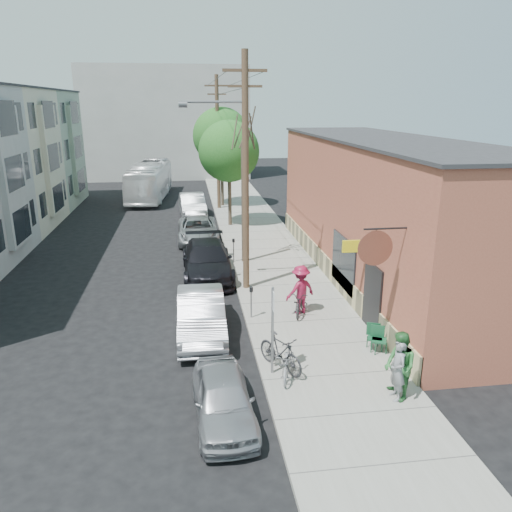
{
  "coord_description": "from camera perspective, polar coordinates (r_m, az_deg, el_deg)",
  "views": [
    {
      "loc": [
        -0.01,
        -17.05,
        8.09
      ],
      "look_at": [
        2.94,
        4.25,
        1.5
      ],
      "focal_mm": 35.0,
      "sensor_mm": 36.0,
      "label": 1
    }
  ],
  "objects": [
    {
      "name": "ground",
      "position": [
        18.87,
        -7.17,
        -8.49
      ],
      "size": [
        120.0,
        120.0,
        0.0
      ],
      "primitive_type": "plane",
      "color": "black"
    },
    {
      "name": "utility_pole_far",
      "position": [
        39.24,
        -4.39,
        12.98
      ],
      "size": [
        1.8,
        0.28,
        10.0
      ],
      "color": "#503A28",
      "rests_on": "sidewalk"
    },
    {
      "name": "patio_chair_a",
      "position": [
        17.36,
        13.45,
        -9.05
      ],
      "size": [
        0.64,
        0.64,
        0.88
      ],
      "primitive_type": null,
      "rotation": [
        0.0,
        0.0,
        -0.36
      ],
      "color": "#14482A",
      "rests_on": "sidewalk"
    },
    {
      "name": "cyclist",
      "position": [
        19.57,
        5.1,
        -3.85
      ],
      "size": [
        1.45,
        1.17,
        1.96
      ],
      "primitive_type": "imported",
      "rotation": [
        0.0,
        0.0,
        3.55
      ],
      "color": "maroon",
      "rests_on": "sidewalk"
    },
    {
      "name": "cyclist_bike",
      "position": [
        19.75,
        5.06,
        -5.18
      ],
      "size": [
        1.23,
        1.98,
        0.98
      ],
      "primitive_type": "imported",
      "rotation": [
        0.0,
        0.0,
        -0.33
      ],
      "color": "black",
      "rests_on": "sidewalk"
    },
    {
      "name": "parking_meter_near",
      "position": [
        19.16,
        -0.55,
        -4.74
      ],
      "size": [
        0.14,
        0.14,
        1.24
      ],
      "color": "slate",
      "rests_on": "sidewalk"
    },
    {
      "name": "bus",
      "position": [
        45.47,
        -12.04,
        8.42
      ],
      "size": [
        3.51,
        11.41,
        3.13
      ],
      "primitive_type": "imported",
      "rotation": [
        0.0,
        0.0,
        -0.08
      ],
      "color": "white",
      "rests_on": "ground"
    },
    {
      "name": "parked_bike_b",
      "position": [
        15.4,
        3.56,
        -12.16
      ],
      "size": [
        0.99,
        1.75,
        0.87
      ],
      "primitive_type": "imported",
      "rotation": [
        0.0,
        0.0,
        -0.26
      ],
      "color": "gray",
      "rests_on": "sidewalk"
    },
    {
      "name": "tree_bare",
      "position": [
        25.46,
        -1.41,
        6.0
      ],
      "size": [
        0.24,
        0.24,
        6.12
      ],
      "color": "#44392C",
      "rests_on": "sidewalk"
    },
    {
      "name": "parking_meter_far",
      "position": [
        25.91,
        -2.58,
        1.1
      ],
      "size": [
        0.14,
        0.14,
        1.24
      ],
      "color": "slate",
      "rests_on": "sidewalk"
    },
    {
      "name": "car_3",
      "position": [
        30.53,
        -6.65,
        2.96
      ],
      "size": [
        2.4,
        5.18,
        1.44
      ],
      "primitive_type": "imported",
      "rotation": [
        0.0,
        0.0,
        0.0
      ],
      "color": "#929699",
      "rests_on": "ground"
    },
    {
      "name": "tree_leafy_mid",
      "position": [
        33.45,
        -3.11,
        11.85
      ],
      "size": [
        4.02,
        4.02,
        6.95
      ],
      "color": "#44392C",
      "rests_on": "sidewalk"
    },
    {
      "name": "patio_chair_b",
      "position": [
        17.24,
        13.9,
        -9.29
      ],
      "size": [
        0.66,
        0.66,
        0.88
      ],
      "primitive_type": null,
      "rotation": [
        0.0,
        0.0,
        -0.43
      ],
      "color": "#14482A",
      "rests_on": "sidewalk"
    },
    {
      "name": "patron_green",
      "position": [
        14.65,
        16.11,
        -12.0
      ],
      "size": [
        0.82,
        1.02,
        1.98
      ],
      "primitive_type": "imported",
      "rotation": [
        0.0,
        0.0,
        -1.49
      ],
      "color": "#2A6A30",
      "rests_on": "sidewalk"
    },
    {
      "name": "car_4",
      "position": [
        37.63,
        -7.26,
        5.79
      ],
      "size": [
        2.09,
        5.15,
        1.66
      ],
      "primitive_type": "imported",
      "rotation": [
        0.0,
        0.0,
        0.07
      ],
      "color": "#989C9F",
      "rests_on": "ground"
    },
    {
      "name": "parked_bike_a",
      "position": [
        15.69,
        2.8,
        -10.93
      ],
      "size": [
        1.46,
        1.96,
        1.17
      ],
      "primitive_type": "imported",
      "rotation": [
        0.0,
        0.0,
        0.53
      ],
      "color": "black",
      "rests_on": "sidewalk"
    },
    {
      "name": "utility_pole_near",
      "position": [
        21.28,
        -1.37,
        9.8
      ],
      "size": [
        3.57,
        0.28,
        10.0
      ],
      "color": "#503A28",
      "rests_on": "sidewalk"
    },
    {
      "name": "cafe_building",
      "position": [
        24.28,
        14.09,
        5.16
      ],
      "size": [
        6.6,
        20.2,
        6.61
      ],
      "color": "#9C4E3A",
      "rests_on": "ground"
    },
    {
      "name": "car_0",
      "position": [
        13.69,
        -3.75,
        -15.94
      ],
      "size": [
        1.7,
        3.86,
        1.29
      ],
      "primitive_type": "imported",
      "rotation": [
        0.0,
        0.0,
        0.05
      ],
      "color": "#9A9BA2",
      "rests_on": "ground"
    },
    {
      "name": "patron_grey",
      "position": [
        14.66,
        15.89,
        -12.4
      ],
      "size": [
        0.43,
        0.65,
        1.79
      ],
      "primitive_type": "imported",
      "rotation": [
        0.0,
        0.0,
        -1.57
      ],
      "color": "gray",
      "rests_on": "sidewalk"
    },
    {
      "name": "car_2",
      "position": [
        24.2,
        -5.61,
        -0.5
      ],
      "size": [
        2.39,
        5.76,
        1.66
      ],
      "primitive_type": "imported",
      "rotation": [
        0.0,
        0.0,
        0.01
      ],
      "color": "black",
      "rests_on": "ground"
    },
    {
      "name": "tree_leafy_far",
      "position": [
        40.24,
        -3.98,
        13.5
      ],
      "size": [
        4.47,
        4.47,
        7.72
      ],
      "color": "#44392C",
      "rests_on": "sidewalk"
    },
    {
      "name": "sidewalk",
      "position": [
        29.48,
        0.72,
        1.27
      ],
      "size": [
        4.5,
        58.0,
        0.15
      ],
      "primitive_type": "cube",
      "color": "gray",
      "rests_on": "ground"
    },
    {
      "name": "sign_post",
      "position": [
        15.02,
        1.9,
        -7.59
      ],
      "size": [
        0.07,
        0.45,
        2.8
      ],
      "color": "slate",
      "rests_on": "sidewalk"
    },
    {
      "name": "end_cap_building",
      "position": [
        59.12,
        -10.16,
        14.76
      ],
      "size": [
        18.0,
        8.0,
        12.0
      ],
      "primitive_type": "cube",
      "color": "#A5A5A0",
      "rests_on": "ground"
    },
    {
      "name": "car_1",
      "position": [
        18.23,
        -6.29,
        -6.69
      ],
      "size": [
        1.69,
        4.78,
        1.57
      ],
      "primitive_type": "imported",
      "rotation": [
        0.0,
        0.0,
        -0.0
      ],
      "color": "#B4B4BC",
      "rests_on": "ground"
    }
  ]
}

